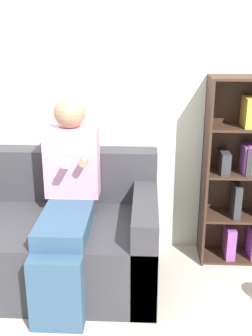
# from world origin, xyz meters

# --- Properties ---
(ground_plane) EXTENTS (14.00, 14.00, 0.00)m
(ground_plane) POSITION_xyz_m (0.00, 0.00, 0.00)
(ground_plane) COLOR #BCB2A8
(back_wall) EXTENTS (10.00, 0.06, 2.55)m
(back_wall) POSITION_xyz_m (0.00, 1.07, 1.27)
(back_wall) COLOR silver
(back_wall) RESTS_ON ground_plane
(couch) EXTENTS (2.06, 0.94, 0.87)m
(couch) POSITION_xyz_m (-0.24, 0.56, 0.30)
(couch) COLOR #38383D
(couch) RESTS_ON ground_plane
(adult_seated) EXTENTS (0.38, 0.87, 1.30)m
(adult_seated) POSITION_xyz_m (0.19, 0.45, 0.67)
(adult_seated) COLOR #335170
(adult_seated) RESTS_ON ground_plane
(bookshelf) EXTENTS (0.49, 0.30, 1.42)m
(bookshelf) POSITION_xyz_m (1.40, 0.91, 0.68)
(bookshelf) COLOR #3D281E
(bookshelf) RESTS_ON ground_plane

